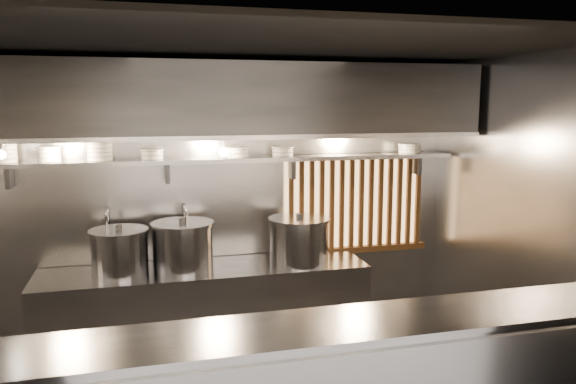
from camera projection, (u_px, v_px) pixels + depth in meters
name	position (u px, v px, depth m)	size (l,w,h in m)	color
ceiling	(261.00, 45.00, 3.87)	(4.50, 4.50, 0.00)	black
wall_back	(230.00, 206.00, 5.52)	(4.50, 4.50, 0.00)	gray
wall_right	(527.00, 225.00, 4.65)	(3.00, 3.00, 0.00)	gray
cooking_bench	(206.00, 314.00, 5.24)	(3.00, 0.70, 0.90)	#929297
bowl_shelf	(232.00, 159.00, 5.27)	(4.40, 0.34, 0.04)	#929297
exhaust_hood	(235.00, 101.00, 4.98)	(4.40, 0.81, 0.65)	#2D2D30
wood_screen	(356.00, 203.00, 5.80)	(1.56, 0.09, 1.04)	#FFC072
faucet_left	(108.00, 225.00, 5.12)	(0.04, 0.30, 0.50)	silver
faucet_right	(185.00, 220.00, 5.30)	(0.04, 0.30, 0.50)	silver
pendant_bulb	(223.00, 152.00, 5.12)	(0.09, 0.09, 0.19)	#2D2D30
stock_pot_left	(120.00, 252.00, 4.95)	(0.67, 0.67, 0.45)	#929297
stock_pot_mid	(183.00, 246.00, 5.10)	(0.63, 0.63, 0.48)	#929297
stock_pot_right	(299.00, 240.00, 5.31)	(0.72, 0.72, 0.47)	#929297
bowl_stack_0	(3.00, 153.00, 4.77)	(0.23, 0.23, 0.17)	silver
bowl_stack_1	(50.00, 154.00, 4.86)	(0.20, 0.20, 0.13)	silver
bowl_stack_2	(100.00, 151.00, 4.96)	(0.23, 0.23, 0.17)	silver
bowl_stack_3	(152.00, 154.00, 5.08)	(0.21, 0.21, 0.09)	silver
bowl_stack_4	(238.00, 152.00, 5.28)	(0.23, 0.23, 0.09)	silver
bowl_stack_5	(283.00, 151.00, 5.39)	(0.22, 0.22, 0.09)	silver
bowl_stack_6	(410.00, 148.00, 5.72)	(0.24, 0.24, 0.09)	silver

